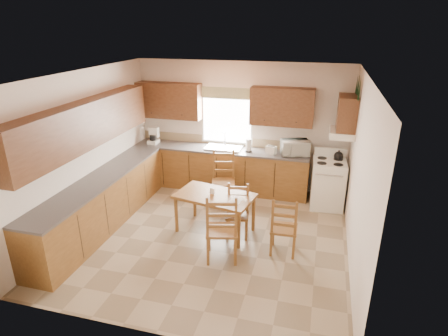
% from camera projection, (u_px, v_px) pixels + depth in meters
% --- Properties ---
extents(floor, '(4.50, 4.50, 0.00)m').
position_uv_depth(floor, '(211.00, 236.00, 6.43)').
color(floor, gray).
rests_on(floor, ground).
extents(ceiling, '(4.50, 4.50, 0.00)m').
position_uv_depth(ceiling, '(209.00, 75.00, 5.44)').
color(ceiling, '#9A542B').
rests_on(ceiling, floor).
extents(wall_left, '(4.50, 4.50, 0.00)m').
position_uv_depth(wall_left, '(86.00, 150.00, 6.48)').
color(wall_left, silver).
rests_on(wall_left, floor).
extents(wall_right, '(4.50, 4.50, 0.00)m').
position_uv_depth(wall_right, '(359.00, 176.00, 5.39)').
color(wall_right, silver).
rests_on(wall_right, floor).
extents(wall_back, '(4.50, 4.50, 0.00)m').
position_uv_depth(wall_back, '(241.00, 126.00, 7.96)').
color(wall_back, silver).
rests_on(wall_back, floor).
extents(wall_front, '(4.50, 4.50, 0.00)m').
position_uv_depth(wall_front, '(147.00, 235.00, 3.91)').
color(wall_front, silver).
rests_on(wall_front, floor).
extents(lower_cab_back, '(3.75, 0.60, 0.88)m').
position_uv_depth(lower_cab_back, '(220.00, 169.00, 8.11)').
color(lower_cab_back, brown).
rests_on(lower_cab_back, floor).
extents(lower_cab_left, '(0.60, 3.60, 0.88)m').
position_uv_depth(lower_cab_left, '(103.00, 203.00, 6.60)').
color(lower_cab_left, brown).
rests_on(lower_cab_left, floor).
extents(counter_back, '(3.75, 0.63, 0.04)m').
position_uv_depth(counter_back, '(220.00, 149.00, 7.94)').
color(counter_back, '#4E4846').
rests_on(counter_back, lower_cab_back).
extents(counter_left, '(0.63, 3.60, 0.04)m').
position_uv_depth(counter_left, '(100.00, 179.00, 6.43)').
color(counter_left, '#4E4846').
rests_on(counter_left, lower_cab_left).
extents(backsplash, '(3.75, 0.01, 0.18)m').
position_uv_depth(backsplash, '(224.00, 140.00, 8.16)').
color(backsplash, '#98815B').
rests_on(backsplash, counter_back).
extents(upper_cab_back_left, '(1.41, 0.33, 0.75)m').
position_uv_depth(upper_cab_back_left, '(169.00, 101.00, 8.00)').
color(upper_cab_back_left, brown).
rests_on(upper_cab_back_left, wall_back).
extents(upper_cab_back_right, '(1.25, 0.33, 0.75)m').
position_uv_depth(upper_cab_back_right, '(282.00, 107.00, 7.42)').
color(upper_cab_back_right, brown).
rests_on(upper_cab_back_right, wall_back).
extents(upper_cab_left, '(0.33, 3.60, 0.75)m').
position_uv_depth(upper_cab_left, '(85.00, 125.00, 6.12)').
color(upper_cab_left, brown).
rests_on(upper_cab_left, wall_left).
extents(upper_cab_stove, '(0.33, 0.62, 0.62)m').
position_uv_depth(upper_cab_stove, '(347.00, 113.00, 6.72)').
color(upper_cab_stove, brown).
rests_on(upper_cab_stove, wall_right).
extents(range_hood, '(0.44, 0.62, 0.12)m').
position_uv_depth(range_hood, '(342.00, 133.00, 6.87)').
color(range_hood, white).
rests_on(range_hood, wall_right).
extents(window_frame, '(1.13, 0.02, 1.18)m').
position_uv_depth(window_frame, '(227.00, 117.00, 7.93)').
color(window_frame, white).
rests_on(window_frame, wall_back).
extents(window_pane, '(1.05, 0.01, 1.10)m').
position_uv_depth(window_pane, '(227.00, 117.00, 7.93)').
color(window_pane, white).
rests_on(window_pane, wall_back).
extents(window_valance, '(1.19, 0.01, 0.24)m').
position_uv_depth(window_valance, '(227.00, 93.00, 7.72)').
color(window_valance, '#435928').
rests_on(window_valance, wall_back).
extents(sink_basin, '(0.75, 0.45, 0.04)m').
position_uv_depth(sink_basin, '(224.00, 148.00, 7.91)').
color(sink_basin, silver).
rests_on(sink_basin, counter_back).
extents(pine_decal_a, '(0.22, 0.22, 0.36)m').
position_uv_depth(pine_decal_a, '(359.00, 89.00, 6.22)').
color(pine_decal_a, black).
rests_on(pine_decal_a, wall_right).
extents(pine_decal_b, '(0.22, 0.22, 0.36)m').
position_uv_depth(pine_decal_b, '(358.00, 84.00, 6.49)').
color(pine_decal_b, black).
rests_on(pine_decal_b, wall_right).
extents(pine_decal_c, '(0.22, 0.22, 0.36)m').
position_uv_depth(pine_decal_c, '(357.00, 83.00, 6.80)').
color(pine_decal_c, black).
rests_on(pine_decal_c, wall_right).
extents(stove, '(0.66, 0.68, 0.92)m').
position_uv_depth(stove, '(328.00, 184.00, 7.31)').
color(stove, white).
rests_on(stove, floor).
extents(coffeemaker, '(0.27, 0.29, 0.33)m').
position_uv_depth(coffeemaker, '(153.00, 136.00, 8.20)').
color(coffeemaker, white).
rests_on(coffeemaker, counter_back).
extents(paper_towel, '(0.13, 0.13, 0.27)m').
position_uv_depth(paper_towel, '(249.00, 145.00, 7.70)').
color(paper_towel, white).
rests_on(paper_towel, counter_back).
extents(toaster, '(0.23, 0.19, 0.16)m').
position_uv_depth(toaster, '(271.00, 150.00, 7.58)').
color(toaster, white).
rests_on(toaster, counter_back).
extents(microwave, '(0.59, 0.50, 0.30)m').
position_uv_depth(microwave, '(295.00, 148.00, 7.50)').
color(microwave, white).
rests_on(microwave, counter_back).
extents(dining_table, '(1.42, 0.98, 0.70)m').
position_uv_depth(dining_table, '(215.00, 213.00, 6.45)').
color(dining_table, brown).
rests_on(dining_table, floor).
extents(chair_near_left, '(0.57, 0.55, 1.12)m').
position_uv_depth(chair_near_left, '(222.00, 226.00, 5.63)').
color(chair_near_left, brown).
rests_on(chair_near_left, floor).
extents(chair_near_right, '(0.42, 0.40, 0.97)m').
position_uv_depth(chair_near_right, '(284.00, 225.00, 5.81)').
color(chair_near_right, brown).
rests_on(chair_near_right, floor).
extents(chair_far_left, '(0.54, 0.52, 1.06)m').
position_uv_depth(chair_far_left, '(223.00, 179.00, 7.38)').
color(chair_far_left, brown).
rests_on(chair_far_left, floor).
extents(chair_far_right, '(0.43, 0.42, 0.89)m').
position_uv_depth(chair_far_right, '(237.00, 212.00, 6.28)').
color(chair_far_right, brown).
rests_on(chair_far_right, floor).
extents(table_paper, '(0.22, 0.28, 0.00)m').
position_uv_depth(table_paper, '(236.00, 200.00, 6.12)').
color(table_paper, white).
rests_on(table_paper, dining_table).
extents(table_card, '(0.08, 0.03, 0.11)m').
position_uv_depth(table_card, '(212.00, 191.00, 6.34)').
color(table_card, white).
rests_on(table_card, dining_table).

